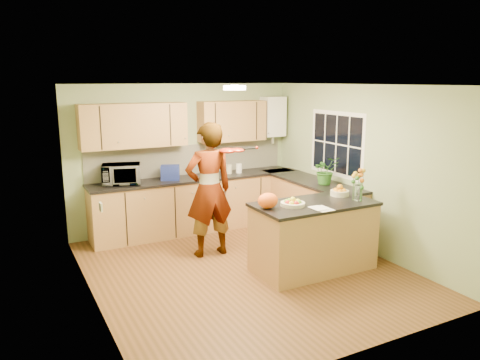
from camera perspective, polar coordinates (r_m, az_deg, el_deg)
name	(u,v)px	position (r m, az deg, el deg)	size (l,w,h in m)	color
floor	(245,270)	(6.55, 0.61, -10.91)	(4.50, 4.50, 0.00)	#583819
ceiling	(245,85)	(6.03, 0.66, 11.52)	(4.00, 4.50, 0.02)	silver
wall_back	(184,157)	(8.19, -6.84, 2.81)	(4.00, 0.02, 2.50)	#9CAD7C
wall_front	(363,228)	(4.39, 14.74, -5.72)	(4.00, 0.02, 2.50)	#9CAD7C
wall_left	(89,199)	(5.54, -17.94, -2.20)	(0.02, 4.50, 2.50)	#9CAD7C
wall_right	(361,168)	(7.31, 14.58, 1.39)	(0.02, 4.50, 2.50)	#9CAD7C
back_counter	(197,204)	(8.11, -5.28, -2.87)	(3.64, 0.62, 0.94)	#A16D40
right_counter	(310,207)	(7.94, 8.56, -3.29)	(0.62, 2.24, 0.94)	#A16D40
splashback	(190,159)	(8.22, -6.14, 2.51)	(3.60, 0.02, 0.52)	white
upper_cabinets	(177,124)	(7.89, -7.71, 6.83)	(3.20, 0.34, 0.70)	#A16D40
boiler	(273,117)	(8.71, 4.03, 7.71)	(0.40, 0.30, 0.86)	white
window_right	(336,144)	(7.71, 11.68, 4.32)	(0.01, 1.30, 1.05)	white
light_switch	(101,207)	(4.95, -16.60, -3.17)	(0.02, 0.09, 0.09)	white
ceiling_lamp	(235,88)	(6.29, -0.66, 11.19)	(0.30, 0.30, 0.07)	#FFEABF
peninsula_island	(313,236)	(6.50, 8.93, -6.77)	(1.65, 0.85, 0.95)	#A16D40
fruit_dish	(293,202)	(6.15, 6.46, -2.74)	(0.32, 0.32, 0.11)	beige
orange_bowl	(340,191)	(6.79, 12.06, -1.34)	(0.26, 0.26, 0.15)	beige
flower_vase	(359,178)	(6.53, 14.33, 0.21)	(0.25, 0.25, 0.47)	silver
orange_bag	(268,201)	(6.00, 3.42, -2.53)	(0.27, 0.23, 0.20)	#FA5D14
papers	(322,209)	(6.07, 9.99, -3.44)	(0.21, 0.28, 0.01)	white
violinist	(209,190)	(6.83, -3.80, -1.22)	(0.72, 0.47, 1.98)	tan
violin	(228,151)	(6.60, -1.51, 3.59)	(0.56, 0.23, 0.11)	#540D05
microwave	(121,174)	(7.63, -14.25, 0.70)	(0.58, 0.39, 0.32)	white
blue_box	(170,173)	(7.81, -8.51, 0.89)	(0.30, 0.22, 0.24)	navy
kettle	(207,169)	(8.09, -4.05, 1.32)	(0.15, 0.15, 0.27)	silver
jar_cream	(229,169)	(8.25, -1.35, 1.34)	(0.10, 0.10, 0.16)	beige
jar_white	(239,168)	(8.31, -0.14, 1.44)	(0.11, 0.11, 0.17)	white
potted_plant	(326,170)	(7.50, 10.39, 1.16)	(0.40, 0.35, 0.44)	#2E6722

